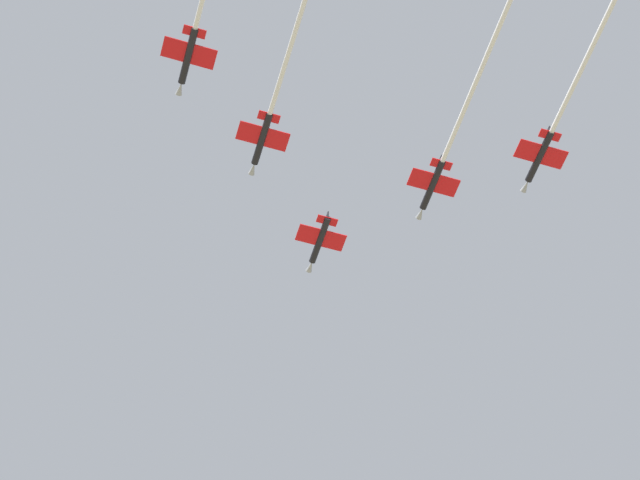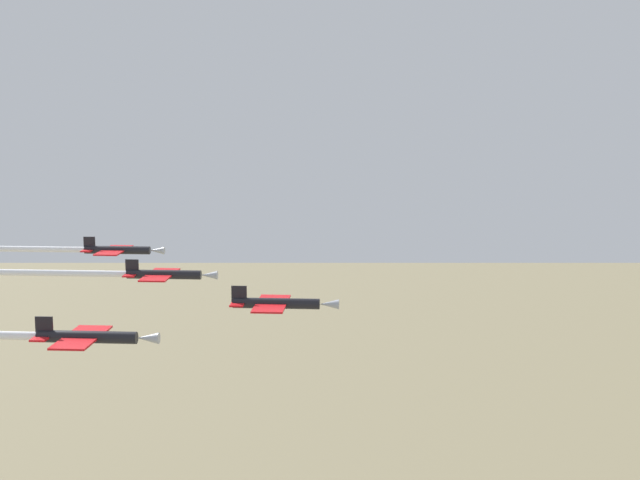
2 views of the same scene
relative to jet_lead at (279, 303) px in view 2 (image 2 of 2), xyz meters
The scene contains 1 object.
jet_lead is the anchor object (origin of this frame).
Camera 2 is at (80.70, 43.05, 180.18)m, focal length 49.70 mm.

